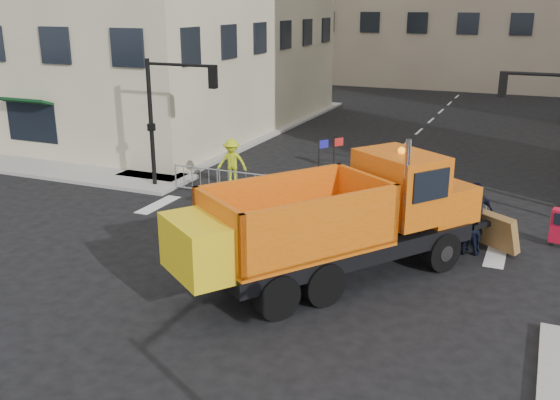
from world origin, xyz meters
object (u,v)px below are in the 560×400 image
at_px(worker, 232,162).
at_px(newspaper_box, 558,226).
at_px(cop_a, 474,224).
at_px(cop_c, 476,213).
at_px(plow_truck, 335,219).
at_px(cop_b, 467,225).

relative_size(worker, newspaper_box, 1.79).
height_order(cop_a, newspaper_box, cop_a).
bearing_deg(newspaper_box, cop_c, -154.34).
xyz_separation_m(cop_a, newspaper_box, (2.46, 1.43, -0.18)).
xyz_separation_m(cop_c, worker, (-10.19, 2.43, 0.11)).
height_order(plow_truck, cop_a, plow_truck).
distance_m(plow_truck, worker, 9.85).
bearing_deg(cop_a, worker, -50.48).
xyz_separation_m(cop_c, newspaper_box, (2.52, 0.69, -0.32)).
bearing_deg(worker, cop_a, -30.07).
distance_m(cop_a, worker, 10.73).
bearing_deg(cop_a, cop_c, -118.55).
distance_m(worker, newspaper_box, 12.83).
bearing_deg(worker, newspaper_box, -20.67).
relative_size(cop_c, newspaper_box, 1.85).
height_order(cop_c, worker, worker).
xyz_separation_m(plow_truck, cop_b, (3.19, 3.51, -0.89)).
bearing_deg(cop_b, cop_a, -129.27).
xyz_separation_m(plow_truck, newspaper_box, (5.83, 5.28, -1.13)).
height_order(cop_c, newspaper_box, cop_c).
xyz_separation_m(cop_a, cop_c, (-0.06, 0.74, 0.14)).
bearing_deg(cop_a, cop_b, 28.49).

